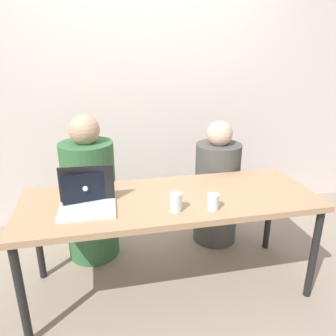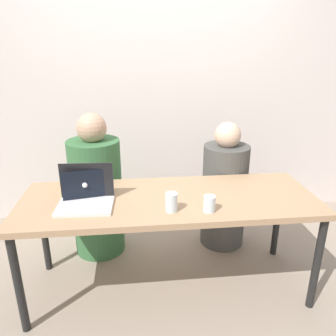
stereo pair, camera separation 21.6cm
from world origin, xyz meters
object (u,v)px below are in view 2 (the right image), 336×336
(laptop_front_left, at_px, (86,197))
(water_glass_center, at_px, (171,203))
(person_on_left, at_px, (97,193))
(person_on_right, at_px, (224,192))
(water_glass_right, at_px, (209,205))
(laptop_back_left, at_px, (85,190))

(laptop_front_left, height_order, water_glass_center, laptop_front_left)
(person_on_left, bearing_deg, person_on_right, 169.70)
(person_on_left, height_order, water_glass_center, person_on_left)
(person_on_right, relative_size, water_glass_center, 9.34)
(person_on_left, distance_m, water_glass_right, 1.09)
(laptop_front_left, distance_m, water_glass_right, 0.77)
(person_on_right, bearing_deg, laptop_front_left, 34.87)
(person_on_left, relative_size, laptop_front_left, 3.41)
(person_on_left, bearing_deg, water_glass_right, 124.42)
(laptop_front_left, distance_m, water_glass_center, 0.54)
(water_glass_right, bearing_deg, laptop_front_left, 166.97)
(person_on_right, relative_size, water_glass_right, 10.97)
(laptop_back_left, bearing_deg, water_glass_center, 142.96)
(laptop_back_left, bearing_deg, person_on_left, -102.82)
(laptop_front_left, relative_size, laptop_back_left, 1.10)
(laptop_front_left, height_order, laptop_back_left, laptop_front_left)
(laptop_front_left, bearing_deg, person_on_left, 92.63)
(water_glass_right, bearing_deg, water_glass_center, 173.37)
(laptop_front_left, relative_size, water_glass_center, 2.98)
(water_glass_center, bearing_deg, person_on_right, 53.51)
(person_on_left, relative_size, water_glass_center, 10.15)
(laptop_back_left, bearing_deg, water_glass_right, 148.29)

